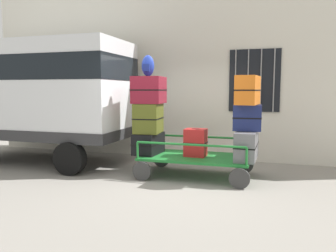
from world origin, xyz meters
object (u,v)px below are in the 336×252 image
van (42,90)px  suitcase_left_bottom (148,143)px  suitcase_center_bottom (247,145)px  suitcase_center_middle (247,118)px  backpack (148,66)px  suitcase_left_middle (148,118)px  suitcase_left_top (149,90)px  luggage_cart (196,159)px  suitcase_center_top (248,90)px  suitcase_midleft_bottom (196,143)px

van → suitcase_left_bottom: (2.90, -0.33, -1.12)m
suitcase_center_bottom → suitcase_center_middle: (0.00, 0.01, 0.54)m
van → backpack: 2.92m
suitcase_left_middle → suitcase_left_top: (0.00, 0.06, 0.59)m
luggage_cart → suitcase_left_bottom: bearing=-177.9°
suitcase_left_top → backpack: 0.50m
suitcase_left_middle → suitcase_center_top: bearing=0.1°
suitcase_left_middle → suitcase_center_middle: (2.03, 0.05, 0.06)m
suitcase_left_bottom → suitcase_center_bottom: suitcase_center_bottom is taller
suitcase_left_bottom → suitcase_center_middle: bearing=1.5°
suitcase_left_bottom → suitcase_center_middle: 2.12m
suitcase_left_top → backpack: (-0.03, 0.01, 0.50)m
suitcase_center_middle → backpack: (-2.06, 0.02, 1.04)m
backpack → suitcase_left_bottom: bearing=-68.1°
suitcase_left_middle → suitcase_midleft_bottom: size_ratio=1.23×
suitcase_left_top → suitcase_left_middle: bearing=-90.0°
van → backpack: van is taller
suitcase_left_top → suitcase_center_middle: size_ratio=1.54×
suitcase_midleft_bottom → backpack: backpack is taller
suitcase_center_middle → suitcase_center_top: suitcase_center_top is taller
suitcase_center_middle → backpack: 2.31m
luggage_cart → suitcase_center_middle: suitcase_center_middle is taller
suitcase_center_top → suitcase_center_middle: bearing=90.0°
suitcase_left_bottom → suitcase_left_top: (-0.00, 0.06, 1.13)m
suitcase_left_middle → suitcase_left_bottom: bearing=-90.0°
suitcase_center_bottom → suitcase_midleft_bottom: bearing=-178.7°
van → luggage_cart: size_ratio=1.90×
suitcase_center_top → suitcase_midleft_bottom: bearing=179.0°
suitcase_left_middle → suitcase_midleft_bottom: (1.02, 0.02, -0.47)m
luggage_cart → backpack: backpack is taller
backpack → suitcase_center_bottom: bearing=-0.7°
luggage_cart → suitcase_left_middle: size_ratio=3.24×
suitcase_left_bottom → suitcase_midleft_bottom: size_ratio=1.34×
van → suitcase_center_middle: (4.93, -0.27, -0.53)m
suitcase_left_bottom → suitcase_center_top: bearing=0.2°
suitcase_center_bottom → suitcase_center_top: suitcase_center_top is taller
suitcase_midleft_bottom → backpack: 1.89m
suitcase_left_bottom → suitcase_center_bottom: (2.03, 0.05, 0.06)m
luggage_cart → suitcase_left_middle: bearing=-178.3°
suitcase_center_bottom → backpack: (-2.06, 0.03, 1.57)m
suitcase_left_bottom → suitcase_left_top: suitcase_left_top is taller
suitcase_midleft_bottom → suitcase_center_top: (1.02, -0.02, 1.06)m
van → suitcase_left_bottom: 3.12m
suitcase_left_middle → backpack: bearing=113.8°
suitcase_center_middle → suitcase_center_top: 0.53m
suitcase_center_bottom → suitcase_center_middle: size_ratio=1.83×
suitcase_left_bottom → suitcase_midleft_bottom: bearing=1.5°
suitcase_midleft_bottom → suitcase_left_top: bearing=177.9°
backpack → suitcase_center_middle: bearing=-0.6°
suitcase_left_top → suitcase_midleft_bottom: (1.02, -0.04, -1.07)m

